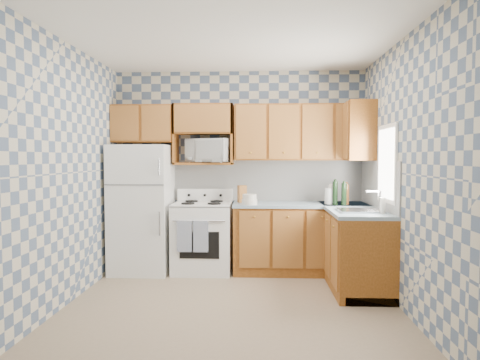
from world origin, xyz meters
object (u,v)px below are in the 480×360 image
(stove_body, at_px, (203,238))
(electric_kettle, at_px, (331,196))
(refrigerator, at_px, (142,209))
(microwave, at_px, (210,151))

(stove_body, distance_m, electric_kettle, 1.77)
(refrigerator, distance_m, stove_body, 0.89)
(refrigerator, distance_m, electric_kettle, 2.48)
(microwave, distance_m, electric_kettle, 1.71)
(stove_body, relative_size, microwave, 1.56)
(refrigerator, relative_size, electric_kettle, 8.26)
(microwave, bearing_deg, refrigerator, -149.59)
(microwave, bearing_deg, electric_kettle, 9.85)
(stove_body, relative_size, electric_kettle, 4.43)
(stove_body, bearing_deg, refrigerator, -178.22)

